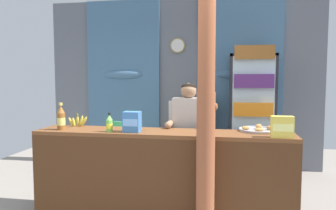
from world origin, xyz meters
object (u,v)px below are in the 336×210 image
(drink_fridge, at_px, (252,107))
(snack_box_instant_noodle, at_px, (282,127))
(soda_bottle_lime_soda, at_px, (109,124))
(snack_box_biscuit, at_px, (132,122))
(soda_bottle_iced_tea, at_px, (61,118))
(shopkeeper, at_px, (188,128))
(banana_bunch, at_px, (78,121))
(stall_counter, at_px, (160,168))
(plastic_lawn_chair, at_px, (119,147))
(pastry_tray, at_px, (258,129))
(bottle_shelf_rack, at_px, (197,132))
(timber_post, at_px, (206,98))

(drink_fridge, xyz_separation_m, snack_box_instant_noodle, (0.15, -1.88, -0.02))
(soda_bottle_lime_soda, bearing_deg, snack_box_biscuit, 9.26)
(soda_bottle_iced_tea, distance_m, snack_box_biscuit, 0.83)
(soda_bottle_iced_tea, bearing_deg, snack_box_instant_noodle, -1.95)
(shopkeeper, bearing_deg, snack_box_instant_noodle, -32.36)
(drink_fridge, distance_m, banana_bunch, 2.62)
(stall_counter, bearing_deg, plastic_lawn_chair, 124.29)
(snack_box_biscuit, xyz_separation_m, pastry_tray, (1.34, 0.29, -0.09))
(plastic_lawn_chair, bearing_deg, soda_bottle_lime_soda, -75.09)
(bottle_shelf_rack, relative_size, shopkeeper, 0.84)
(snack_box_biscuit, bearing_deg, drink_fridge, 52.57)
(timber_post, bearing_deg, bottle_shelf_rack, 96.91)
(soda_bottle_lime_soda, height_order, snack_box_biscuit, snack_box_biscuit)
(drink_fridge, relative_size, soda_bottle_lime_soda, 9.65)
(drink_fridge, bearing_deg, stall_counter, -120.68)
(stall_counter, height_order, timber_post, timber_post)
(plastic_lawn_chair, bearing_deg, soda_bottle_iced_tea, -99.09)
(stall_counter, relative_size, shopkeeper, 1.89)
(bottle_shelf_rack, bearing_deg, banana_bunch, -126.01)
(bottle_shelf_rack, xyz_separation_m, plastic_lawn_chair, (-1.14, -0.69, -0.16))
(soda_bottle_iced_tea, xyz_separation_m, banana_bunch, (0.07, 0.27, -0.07))
(plastic_lawn_chair, distance_m, soda_bottle_lime_soda, 1.54)
(drink_fridge, relative_size, snack_box_instant_noodle, 9.49)
(stall_counter, xyz_separation_m, snack_box_instant_noodle, (1.22, -0.07, 0.49))
(bottle_shelf_rack, relative_size, pastry_tray, 2.95)
(drink_fridge, bearing_deg, banana_bunch, -144.51)
(bottle_shelf_rack, relative_size, plastic_lawn_chair, 1.45)
(bottle_shelf_rack, xyz_separation_m, banana_bunch, (-1.28, -1.76, 0.38))
(snack_box_biscuit, height_order, banana_bunch, snack_box_biscuit)
(soda_bottle_lime_soda, bearing_deg, soda_bottle_iced_tea, 175.27)
(soda_bottle_lime_soda, distance_m, snack_box_biscuit, 0.25)
(soda_bottle_lime_soda, bearing_deg, snack_box_instant_noodle, -1.03)
(stall_counter, relative_size, bottle_shelf_rack, 2.25)
(snack_box_instant_noodle, bearing_deg, pastry_tray, 117.99)
(soda_bottle_iced_tea, bearing_deg, soda_bottle_lime_soda, -4.73)
(timber_post, bearing_deg, soda_bottle_iced_tea, 169.73)
(shopkeeper, xyz_separation_m, snack_box_instant_noodle, (0.99, -0.63, 0.14))
(shopkeeper, height_order, soda_bottle_iced_tea, shopkeeper)
(pastry_tray, bearing_deg, timber_post, -133.11)
(soda_bottle_iced_tea, distance_m, pastry_tray, 2.19)
(banana_bunch, bearing_deg, soda_bottle_lime_soda, -32.05)
(pastry_tray, bearing_deg, drink_fridge, 88.56)
(stall_counter, relative_size, snack_box_biscuit, 12.77)
(bottle_shelf_rack, height_order, plastic_lawn_chair, bottle_shelf_rack)
(snack_box_instant_noodle, bearing_deg, banana_bunch, 171.23)
(soda_bottle_lime_soda, bearing_deg, bottle_shelf_rack, 69.78)
(bottle_shelf_rack, xyz_separation_m, soda_bottle_lime_soda, (-0.77, -2.08, 0.40))
(timber_post, height_order, snack_box_instant_noodle, timber_post)
(drink_fridge, bearing_deg, soda_bottle_lime_soda, -131.35)
(snack_box_instant_noodle, distance_m, snack_box_biscuit, 1.53)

